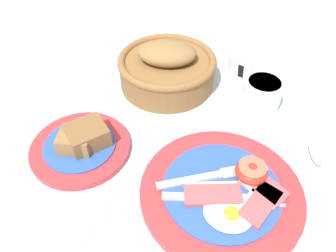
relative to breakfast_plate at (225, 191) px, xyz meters
name	(u,v)px	position (x,y,z in m)	size (l,w,h in m)	color
ground_plane	(182,176)	(-0.08, 0.01, -0.01)	(3.00, 3.00, 0.00)	#A3BCD1
breakfast_plate	(225,191)	(0.00, 0.00, 0.00)	(0.26, 0.26, 0.04)	red
bread_plate	(81,144)	(-0.26, -0.01, 0.01)	(0.18, 0.18, 0.05)	red
sugar_cup	(262,95)	(0.01, 0.23, 0.03)	(0.08, 0.08, 0.07)	white
bread_basket	(167,68)	(-0.20, 0.23, 0.03)	(0.21, 0.21, 0.10)	brown
number_card	(243,69)	(-0.04, 0.30, 0.03)	(0.07, 0.05, 0.07)	white
teaspoon_by_saucer	(297,151)	(0.10, 0.13, -0.01)	(0.11, 0.18, 0.01)	silver
teaspoon_near_cup	(319,163)	(0.13, 0.12, -0.01)	(0.06, 0.19, 0.01)	silver
fork_on_cloth	(85,236)	(-0.17, -0.15, -0.01)	(0.04, 0.19, 0.01)	silver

